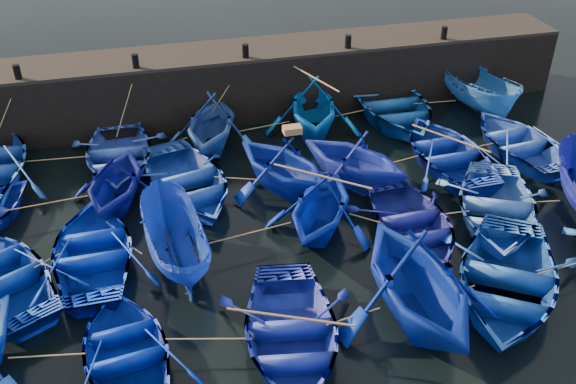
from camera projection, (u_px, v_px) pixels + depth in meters
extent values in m
plane|color=black|center=(317.00, 276.00, 17.49)|extent=(120.00, 120.00, 0.00)
cube|color=black|center=(243.00, 82.00, 25.31)|extent=(26.00, 2.50, 2.50)
cube|color=black|center=(241.00, 50.00, 24.59)|extent=(26.00, 2.50, 0.12)
cylinder|color=black|center=(17.00, 72.00, 22.04)|extent=(0.24, 0.24, 0.50)
cylinder|color=black|center=(135.00, 61.00, 22.87)|extent=(0.24, 0.24, 0.50)
cylinder|color=black|center=(245.00, 51.00, 23.69)|extent=(0.24, 0.24, 0.50)
cylinder|color=black|center=(348.00, 42.00, 24.51)|extent=(0.24, 0.24, 0.50)
cylinder|color=black|center=(444.00, 33.00, 25.33)|extent=(0.24, 0.24, 0.50)
imported|color=#2A48B8|center=(118.00, 154.00, 22.04)|extent=(3.68, 4.99, 1.00)
imported|color=navy|center=(211.00, 122.00, 22.84)|extent=(4.53, 4.88, 2.11)
imported|color=#035AB8|center=(313.00, 106.00, 23.87)|extent=(4.46, 4.89, 2.19)
imported|color=navy|center=(393.00, 105.00, 25.06)|extent=(4.16, 5.75, 1.18)
imported|color=#245DA4|center=(477.00, 90.00, 25.51)|extent=(2.39, 4.83, 1.79)
imported|color=#070D74|center=(116.00, 180.00, 19.75)|extent=(4.10, 4.44, 1.94)
imported|color=#1940A7|center=(186.00, 181.00, 20.54)|extent=(4.67, 5.76, 1.06)
imported|color=navy|center=(283.00, 163.00, 20.50)|extent=(4.94, 5.14, 2.08)
imported|color=#12269B|center=(355.00, 157.00, 20.83)|extent=(5.08, 5.15, 2.05)
imported|color=navy|center=(448.00, 152.00, 22.14)|extent=(3.68, 5.05, 1.03)
imported|color=blue|center=(519.00, 141.00, 22.85)|extent=(3.75, 4.93, 0.96)
imported|color=#0528C0|center=(94.00, 251.00, 17.63)|extent=(3.39, 4.72, 0.97)
imported|color=#1031A4|center=(174.00, 241.00, 17.46)|extent=(2.04, 4.33, 1.62)
imported|color=#051FA2|center=(321.00, 206.00, 18.56)|extent=(4.74, 4.90, 1.97)
imported|color=navy|center=(412.00, 221.00, 18.82)|extent=(3.29, 4.53, 0.93)
imported|color=blue|center=(496.00, 208.00, 19.31)|extent=(5.37, 6.03, 1.03)
imported|color=#001C91|center=(127.00, 350.00, 14.68)|extent=(3.45, 4.48, 0.86)
imported|color=#18299C|center=(290.00, 333.00, 15.02)|extent=(4.15, 5.27, 0.99)
imported|color=#052091|center=(417.00, 280.00, 15.44)|extent=(4.36, 4.99, 2.53)
imported|color=#104098|center=(506.00, 280.00, 16.52)|extent=(6.15, 6.59, 1.11)
cube|color=#91633F|center=(292.00, 130.00, 19.92)|extent=(0.57, 0.37, 0.22)
cylinder|color=tan|center=(53.00, 159.00, 21.66)|extent=(2.45, 0.24, 0.04)
cylinder|color=tan|center=(166.00, 144.00, 22.57)|extent=(1.56, 0.55, 0.04)
cylinder|color=tan|center=(263.00, 127.00, 23.65)|extent=(2.08, 0.36, 0.04)
cylinder|color=tan|center=(353.00, 112.00, 24.63)|extent=(1.55, 0.31, 0.04)
cylinder|color=tan|center=(435.00, 102.00, 25.39)|extent=(1.72, 0.17, 0.04)
cylinder|color=tan|center=(47.00, 203.00, 19.45)|extent=(2.43, 0.28, 0.04)
cylinder|color=tan|center=(152.00, 186.00, 20.25)|extent=(0.36, 0.16, 0.04)
cylinder|color=tan|center=(235.00, 178.00, 20.64)|extent=(1.30, 0.52, 0.04)
cylinder|color=tan|center=(319.00, 173.00, 20.93)|extent=(0.56, 0.23, 0.04)
cylinder|color=tan|center=(402.00, 160.00, 21.61)|extent=(1.77, 0.40, 0.04)
cylinder|color=tan|center=(485.00, 145.00, 22.47)|extent=(1.05, 0.17, 0.04)
cylinder|color=tan|center=(47.00, 261.00, 17.17)|extent=(0.64, 0.48, 0.04)
cylinder|color=tan|center=(134.00, 249.00, 17.60)|extent=(0.41, 0.57, 0.04)
cylinder|color=tan|center=(250.00, 233.00, 18.20)|extent=(2.49, 0.43, 0.04)
cylinder|color=tan|center=(366.00, 219.00, 18.78)|extent=(0.82, 0.73, 0.04)
cylinder|color=tan|center=(455.00, 213.00, 19.03)|extent=(0.91, 0.08, 0.04)
cylinder|color=tan|center=(541.00, 202.00, 19.52)|extent=(1.15, 0.22, 0.04)
cylinder|color=tan|center=(47.00, 356.00, 14.37)|extent=(1.68, 0.33, 0.04)
cylinder|color=tan|center=(209.00, 339.00, 14.80)|extent=(1.95, 0.51, 0.04)
cylinder|color=tan|center=(354.00, 316.00, 15.41)|extent=(1.43, 0.26, 0.04)
cylinder|color=tan|center=(461.00, 291.00, 16.18)|extent=(0.85, 0.21, 0.04)
cylinder|color=tan|center=(573.00, 264.00, 17.05)|extent=(2.33, 0.28, 0.04)
cylinder|color=tan|center=(5.00, 114.00, 22.19)|extent=(1.32, 0.91, 2.09)
cylinder|color=tan|center=(127.00, 103.00, 22.95)|extent=(1.07, 1.11, 2.09)
cylinder|color=tan|center=(227.00, 89.00, 23.92)|extent=(1.71, 0.59, 2.09)
cylinder|color=tan|center=(326.00, 77.00, 24.86)|extent=(1.84, 0.27, 2.09)
cylinder|color=tan|center=(366.00, 72.00, 25.31)|extent=(1.57, 0.08, 2.09)
cylinder|color=tan|center=(453.00, 64.00, 26.03)|extent=(1.09, 0.13, 2.09)
cylinder|color=#99724C|center=(314.00, 77.00, 23.26)|extent=(1.08, 2.84, 0.06)
cylinder|color=#99724C|center=(450.00, 138.00, 21.84)|extent=(1.77, 2.49, 0.06)
cylinder|color=#99724C|center=(322.00, 176.00, 18.00)|extent=(2.34, 1.97, 0.06)
cylinder|color=#99724C|center=(290.00, 317.00, 14.73)|extent=(2.74, 1.32, 0.06)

